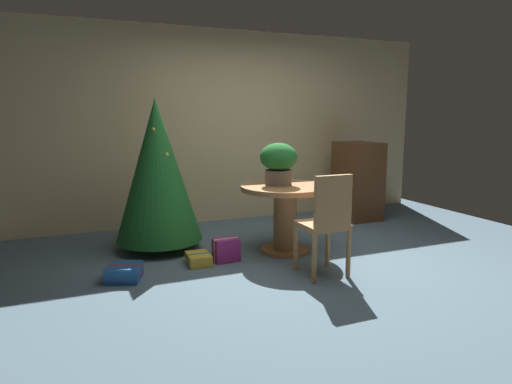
{
  "coord_description": "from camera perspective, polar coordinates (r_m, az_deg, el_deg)",
  "views": [
    {
      "loc": [
        -2.17,
        -3.82,
        1.49
      ],
      "look_at": [
        -0.45,
        0.25,
        0.72
      ],
      "focal_mm": 31.97,
      "sensor_mm": 36.0,
      "label": 1
    }
  ],
  "objects": [
    {
      "name": "holiday_tree",
      "position": [
        5.05,
        -12.24,
        2.65
      ],
      "size": [
        0.94,
        0.94,
        1.65
      ],
      "color": "brown",
      "rests_on": "ground_plane"
    },
    {
      "name": "gift_box_purple",
      "position": [
        4.68,
        -3.75,
        -7.23
      ],
      "size": [
        0.26,
        0.18,
        0.24
      ],
      "color": "#9E287A",
      "rests_on": "ground_plane"
    },
    {
      "name": "wooden_cabinet",
      "position": [
        6.63,
        12.58,
        1.38
      ],
      "size": [
        0.53,
        0.63,
        1.09
      ],
      "color": "brown",
      "rests_on": "ground_plane"
    },
    {
      "name": "gift_box_blue",
      "position": [
        4.34,
        -16.17,
        -9.64
      ],
      "size": [
        0.37,
        0.36,
        0.14
      ],
      "color": "#1E569E",
      "rests_on": "ground_plane"
    },
    {
      "name": "round_dining_table",
      "position": [
        4.9,
        3.68,
        -1.96
      ],
      "size": [
        0.96,
        0.96,
        0.73
      ],
      "color": "#9E6B3D",
      "rests_on": "ground_plane"
    },
    {
      "name": "back_wall_panel",
      "position": [
        6.41,
        -3.1,
        8.11
      ],
      "size": [
        6.0,
        0.1,
        2.6
      ],
      "primitive_type": "cube",
      "color": "beige",
      "rests_on": "ground_plane"
    },
    {
      "name": "wooden_chair_near",
      "position": [
        4.18,
        8.81,
        -3.48
      ],
      "size": [
        0.4,
        0.4,
        0.96
      ],
      "color": "#B27F4C",
      "rests_on": "ground_plane"
    },
    {
      "name": "gift_box_gold",
      "position": [
        4.64,
        -7.2,
        -8.3
      ],
      "size": [
        0.24,
        0.31,
        0.11
      ],
      "color": "gold",
      "rests_on": "ground_plane"
    },
    {
      "name": "ground_plane",
      "position": [
        4.64,
        6.42,
        -8.96
      ],
      "size": [
        6.6,
        6.6,
        0.0
      ],
      "primitive_type": "plane",
      "color": "slate"
    },
    {
      "name": "flower_vase",
      "position": [
        4.86,
        2.83,
        3.87
      ],
      "size": [
        0.4,
        0.4,
        0.45
      ],
      "color": "#665B51",
      "rests_on": "round_dining_table"
    }
  ]
}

